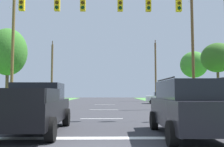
% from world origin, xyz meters
% --- Properties ---
extents(stop_bar_stripe, '(12.54, 0.45, 0.01)m').
position_xyz_m(stop_bar_stripe, '(0.00, 2.62, 0.00)').
color(stop_bar_stripe, white).
rests_on(stop_bar_stripe, ground).
extents(lane_dash_0, '(2.50, 0.15, 0.01)m').
position_xyz_m(lane_dash_0, '(0.00, 8.62, 0.00)').
color(lane_dash_0, white).
rests_on(lane_dash_0, ground).
extents(lane_dash_1, '(2.50, 0.15, 0.01)m').
position_xyz_m(lane_dash_1, '(0.00, 15.79, 0.00)').
color(lane_dash_1, white).
rests_on(lane_dash_1, ground).
extents(lane_dash_2, '(2.50, 0.15, 0.01)m').
position_xyz_m(lane_dash_2, '(0.00, 23.95, 0.00)').
color(lane_dash_2, white).
rests_on(lane_dash_2, ground).
extents(overhead_signal_span, '(15.51, 0.31, 8.50)m').
position_xyz_m(overhead_signal_span, '(-0.01, 8.47, 4.89)').
color(overhead_signal_span, brown).
rests_on(overhead_signal_span, ground).
extents(pickup_truck, '(2.44, 5.47, 1.95)m').
position_xyz_m(pickup_truck, '(-2.50, 3.86, 0.97)').
color(pickup_truck, black).
rests_on(pickup_truck, ground).
extents(suv_black, '(2.31, 4.85, 2.05)m').
position_xyz_m(suv_black, '(3.25, 2.80, 1.06)').
color(suv_black, black).
rests_on(suv_black, ground).
extents(distant_car_crossing_white, '(4.45, 2.34, 1.52)m').
position_xyz_m(distant_car_crossing_white, '(7.56, 26.34, 0.79)').
color(distant_car_crossing_white, silver).
rests_on(distant_car_crossing_white, ground).
extents(utility_pole_mid_right, '(0.27, 1.60, 11.35)m').
position_xyz_m(utility_pole_mid_right, '(8.38, 16.78, 5.58)').
color(utility_pole_mid_right, brown).
rests_on(utility_pole_mid_right, ground).
extents(utility_pole_far_right, '(0.30, 1.55, 10.20)m').
position_xyz_m(utility_pole_far_right, '(8.26, 34.27, 5.08)').
color(utility_pole_far_right, brown).
rests_on(utility_pole_far_right, ground).
extents(utility_pole_mid_left, '(0.26, 1.90, 10.94)m').
position_xyz_m(utility_pole_mid_left, '(-8.29, 16.12, 5.47)').
color(utility_pole_mid_left, brown).
rests_on(utility_pole_mid_left, ground).
extents(utility_pole_far_left, '(0.33, 1.73, 9.81)m').
position_xyz_m(utility_pole_far_left, '(-8.68, 33.32, 4.72)').
color(utility_pole_far_left, brown).
rests_on(utility_pole_far_left, ground).
extents(tree_roadside_right, '(3.97, 3.97, 8.31)m').
position_xyz_m(tree_roadside_right, '(-10.27, 19.90, 5.77)').
color(tree_roadside_right, brown).
rests_on(tree_roadside_right, ground).
extents(tree_roadside_far_right, '(3.49, 3.49, 6.91)m').
position_xyz_m(tree_roadside_far_right, '(12.32, 20.35, 5.27)').
color(tree_roadside_far_right, brown).
rests_on(tree_roadside_far_right, ground).
extents(tree_roadside_left, '(3.77, 3.77, 7.22)m').
position_xyz_m(tree_roadside_left, '(12.42, 27.96, 5.35)').
color(tree_roadside_left, brown).
rests_on(tree_roadside_left, ground).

